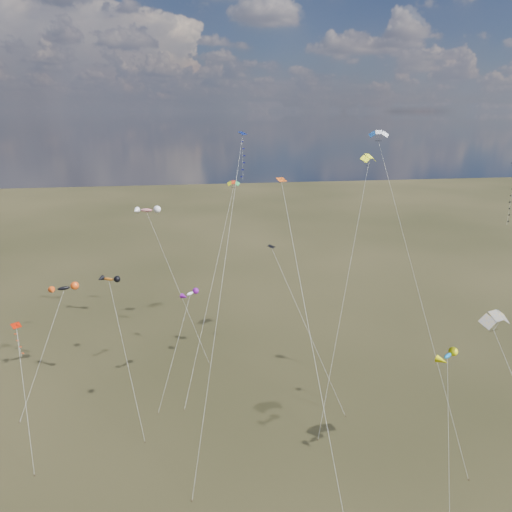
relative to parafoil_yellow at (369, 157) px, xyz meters
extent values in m
plane|color=black|center=(-16.19, -26.07, -29.30)|extent=(400.00, 400.00, 0.00)
cube|color=#0D1951|center=(-17.54, -7.15, 3.48)|extent=(1.09, 1.09, 0.33)
cylinder|color=silver|center=(-21.08, -15.38, -12.91)|extent=(7.11, 16.48, 32.80)
cube|color=#332316|center=(-24.62, -23.61, -29.24)|extent=(0.10, 0.10, 0.12)
cube|color=black|center=(-13.46, -3.01, -10.74)|extent=(1.12, 1.13, 0.26)
cylinder|color=silver|center=(-9.79, -8.35, -20.02)|extent=(7.37, 10.72, 18.58)
cube|color=#332316|center=(-6.12, -13.70, -29.24)|extent=(0.10, 0.10, 0.12)
cube|color=#B81703|center=(-42.29, -11.13, -15.81)|extent=(1.18, 1.17, 0.34)
cylinder|color=silver|center=(-41.29, -14.60, -22.56)|extent=(2.04, 6.97, 13.50)
cube|color=#332316|center=(-40.28, -18.07, -29.24)|extent=(0.10, 0.10, 0.12)
cube|color=#EA5713|center=(-15.53, -18.66, 0.03)|extent=(0.96, 0.93, 0.28)
cylinder|color=silver|center=(-14.06, -27.48, -14.64)|extent=(2.96, 17.68, 29.34)
cylinder|color=silver|center=(-5.26, -8.58, -14.59)|extent=(10.65, 17.34, 29.45)
cube|color=#332316|center=(-10.57, -17.23, -29.24)|extent=(0.10, 0.10, 0.12)
cylinder|color=silver|center=(0.43, -16.00, -12.91)|extent=(4.56, 18.19, 32.80)
cube|color=#332316|center=(2.70, -25.08, -29.24)|extent=(0.10, 0.10, 0.12)
cylinder|color=silver|center=(-21.14, 0.04, -16.81)|extent=(8.45, 19.34, 25.00)
cube|color=#332316|center=(-25.36, -9.62, -29.24)|extent=(0.10, 0.10, 0.12)
ellipsoid|color=black|center=(-40.09, -0.35, -15.97)|extent=(3.27, 2.22, 1.17)
cylinder|color=silver|center=(-42.33, -4.73, -22.64)|extent=(4.52, 8.79, 13.35)
cube|color=#332316|center=(-44.58, -9.11, -29.24)|extent=(0.10, 0.10, 0.12)
ellipsoid|color=#C66417|center=(-33.83, -3.33, -13.95)|extent=(2.85, 2.09, 0.98)
cylinder|color=silver|center=(-31.74, -9.04, -21.63)|extent=(4.22, 11.45, 15.37)
cube|color=#332316|center=(-29.64, -14.75, -29.24)|extent=(0.10, 0.10, 0.12)
ellipsoid|color=white|center=(-24.00, -4.28, -16.08)|extent=(2.16, 2.13, 0.84)
cylinder|color=silver|center=(-26.25, -7.06, -22.69)|extent=(4.53, 5.59, 13.24)
cube|color=#332316|center=(-28.50, -9.84, -29.24)|extent=(0.10, 0.10, 0.12)
ellipsoid|color=red|center=(-30.29, 14.24, -9.08)|extent=(4.08, 2.28, 1.35)
cylinder|color=silver|center=(-26.00, 7.48, -19.19)|extent=(8.60, 13.55, 20.24)
cube|color=#332316|center=(-21.71, 0.72, -29.24)|extent=(0.10, 0.10, 0.12)
ellipsoid|color=#0F69B5|center=(-0.84, -24.08, -15.58)|extent=(2.43, 2.02, 0.89)
cylinder|color=silver|center=(-1.88, -27.62, -22.44)|extent=(2.09, 7.10, 13.73)
camera|label=1|loc=(-23.68, -58.02, 5.73)|focal=32.00mm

